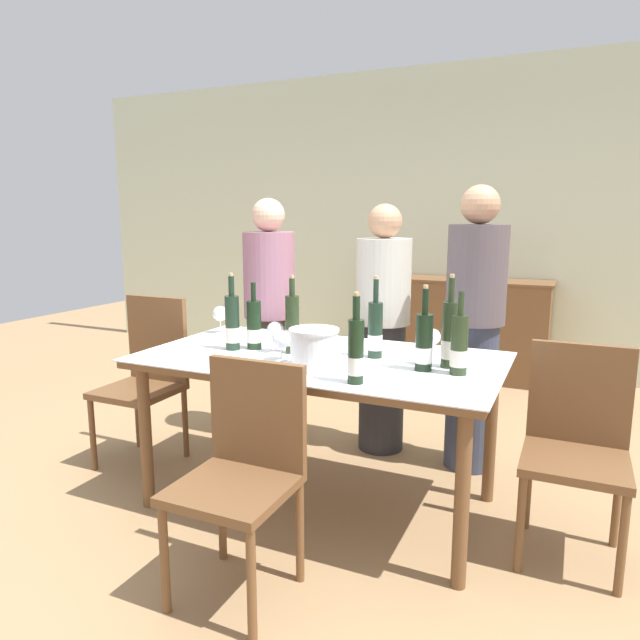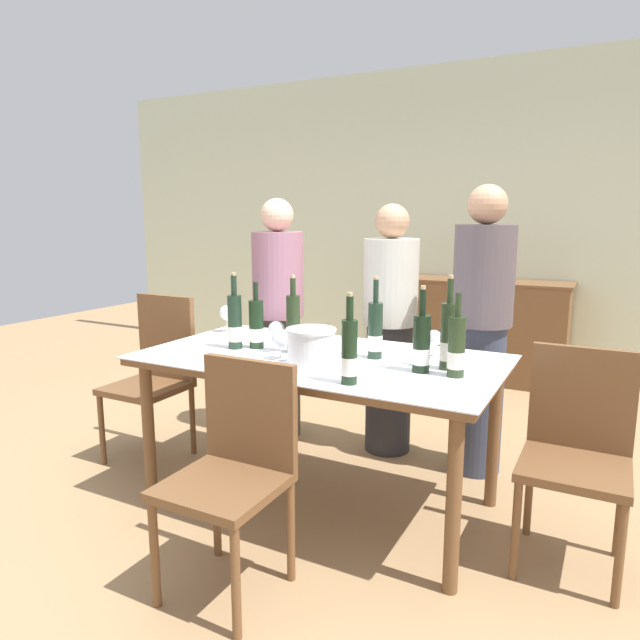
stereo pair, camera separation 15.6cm
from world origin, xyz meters
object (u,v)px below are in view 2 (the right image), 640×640
wine_glass_3 (280,340)px  wine_bottle_1 (448,338)px  wine_glass_2 (434,339)px  chair_right_end (577,443)px  sideboard_cabinet (482,330)px  chair_left_end (156,367)px  wine_bottle_0 (456,348)px  wine_bottle_2 (349,352)px  wine_bottle_6 (235,323)px  wine_bottle_5 (421,344)px  person_host (278,320)px  ice_bucket (311,347)px  wine_bottle_7 (256,325)px  person_guest_left (390,331)px  wine_glass_1 (276,330)px  wine_bottle_3 (375,332)px  person_guest_right (481,332)px  wine_bottle_4 (293,325)px  wine_glass_0 (227,313)px  dining_table (320,371)px  chair_near_front (236,460)px

wine_glass_3 → wine_bottle_1: bearing=14.6°
wine_glass_2 → chair_right_end: wine_glass_2 is taller
sideboard_cabinet → chair_left_end: bearing=-118.3°
wine_bottle_0 → wine_bottle_2: size_ratio=0.96×
wine_bottle_6 → wine_bottle_5: bearing=0.6°
wine_bottle_2 → person_host: (-1.00, 1.07, -0.12)m
ice_bucket → wine_bottle_7: wine_bottle_7 is taller
sideboard_cabinet → wine_bottle_2: bearing=-88.2°
chair_left_end → person_guest_left: person_guest_left is taller
wine_bottle_2 → wine_glass_1: bearing=149.1°
person_guest_left → wine_glass_1: bearing=-109.6°
wine_bottle_1 → person_host: bearing=153.1°
wine_bottle_3 → person_guest_right: (0.36, 0.68, -0.09)m
wine_bottle_2 → person_host: size_ratio=0.24×
wine_bottle_1 → person_guest_right: 0.72m
wine_bottle_0 → wine_bottle_6: bearing=-179.6°
ice_bucket → wine_glass_3: bearing=159.3°
wine_bottle_4 → wine_glass_1: size_ratio=2.50×
person_guest_right → wine_glass_0: bearing=-160.1°
wine_bottle_6 → person_host: person_host is taller
wine_bottle_5 → person_guest_left: 0.98m
person_guest_left → person_guest_right: bearing=-4.0°
wine_bottle_2 → person_host: 1.47m
wine_bottle_5 → person_guest_right: 0.82m
wine_bottle_3 → person_guest_left: size_ratio=0.26×
wine_bottle_7 → sideboard_cabinet: bearing=77.4°
wine_bottle_0 → wine_glass_0: size_ratio=2.27×
wine_bottle_1 → wine_glass_2: 0.23m
wine_glass_2 → person_host: 1.27m
wine_bottle_0 → person_host: bearing=150.8°
wine_bottle_6 → chair_left_end: (-0.70, 0.15, -0.36)m
dining_table → wine_glass_1: 0.30m
sideboard_cabinet → chair_near_front: 3.40m
ice_bucket → chair_left_end: (-1.24, 0.31, -0.32)m
wine_bottle_7 → wine_glass_2: (0.87, 0.24, -0.03)m
ice_bucket → wine_glass_1: size_ratio=1.44×
wine_bottle_7 → wine_glass_2: bearing=15.2°
wine_glass_2 → chair_right_end: 0.77m
wine_glass_3 → wine_glass_1: bearing=129.1°
sideboard_cabinet → person_guest_right: person_guest_right is taller
wine_bottle_2 → wine_bottle_5: 0.37m
wine_bottle_0 → chair_near_front: size_ratio=0.40×
wine_bottle_3 → wine_bottle_7: size_ratio=1.15×
wine_glass_2 → chair_near_front: size_ratio=0.15×
wine_bottle_5 → wine_glass_3: bearing=-171.6°
wine_glass_1 → wine_bottle_3: bearing=12.7°
wine_bottle_2 → person_guest_left: bearing=102.8°
dining_table → ice_bucket: 0.29m
wine_bottle_5 → person_host: bearing=147.9°
person_host → wine_glass_0: bearing=-100.4°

